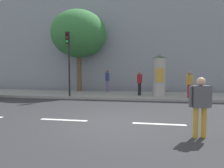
% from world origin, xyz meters
% --- Properties ---
extents(ground_plane, '(80.00, 80.00, 0.00)m').
position_xyz_m(ground_plane, '(0.00, 0.00, 0.00)').
color(ground_plane, '#2B2B2D').
extents(sidewalk_curb, '(36.00, 4.00, 0.15)m').
position_xyz_m(sidewalk_curb, '(0.00, 7.00, 0.07)').
color(sidewalk_curb, gray).
rests_on(sidewalk_curb, ground_plane).
extents(lane_markings, '(25.80, 0.16, 0.01)m').
position_xyz_m(lane_markings, '(-0.00, 0.00, 0.00)').
color(lane_markings, silver).
rests_on(lane_markings, ground_plane).
extents(building_backdrop, '(36.00, 5.00, 8.25)m').
position_xyz_m(building_backdrop, '(0.00, 12.00, 4.13)').
color(building_backdrop, gray).
rests_on(building_backdrop, ground_plane).
extents(traffic_light, '(0.24, 0.45, 4.13)m').
position_xyz_m(traffic_light, '(-3.61, 5.24, 2.94)').
color(traffic_light, black).
rests_on(traffic_light, sidewalk_curb).
extents(poster_column, '(0.91, 0.91, 2.72)m').
position_xyz_m(poster_column, '(2.24, 6.60, 1.53)').
color(poster_column, '#9E9B93').
rests_on(poster_column, sidewalk_curb).
extents(street_tree, '(4.40, 4.40, 6.48)m').
position_xyz_m(street_tree, '(-3.97, 8.41, 4.74)').
color(street_tree, brown).
rests_on(street_tree, sidewalk_curb).
extents(pedestrian_with_bag, '(0.63, 0.34, 1.64)m').
position_xyz_m(pedestrian_with_bag, '(2.70, -1.16, 0.97)').
color(pedestrian_with_bag, '#B78C33').
rests_on(pedestrian_with_bag, ground_plane).
extents(pedestrian_in_dark_shirt, '(0.38, 0.58, 1.73)m').
position_xyz_m(pedestrian_in_dark_shirt, '(-1.59, 8.12, 1.17)').
color(pedestrian_in_dark_shirt, '#724C84').
rests_on(pedestrian_in_dark_shirt, sidewalk_curb).
extents(pedestrian_in_red_top, '(0.36, 0.63, 1.65)m').
position_xyz_m(pedestrian_in_red_top, '(0.94, 6.46, 1.12)').
color(pedestrian_in_red_top, black).
rests_on(pedestrian_in_red_top, sidewalk_curb).
extents(pedestrian_tallest, '(0.46, 0.51, 1.65)m').
position_xyz_m(pedestrian_tallest, '(3.97, 5.66, 1.12)').
color(pedestrian_tallest, maroon).
rests_on(pedestrian_tallest, sidewalk_curb).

